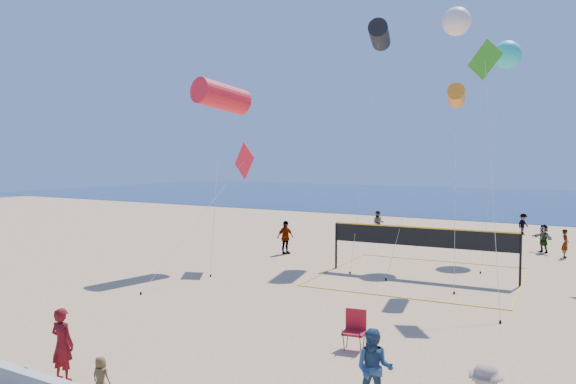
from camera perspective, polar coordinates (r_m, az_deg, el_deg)
The scene contains 19 objects.
ground at distance 14.75m, azimuth -8.87°, elevation -17.86°, with size 120.00×120.00×0.00m, color tan.
ocean at distance 73.32m, azimuth 23.43°, elevation -0.85°, with size 140.00×50.00×0.03m, color navy.
woman at distance 14.98m, azimuth -21.95°, elevation -14.15°, with size 0.65×0.42×1.77m, color #610D12.
toddler at distance 12.37m, azimuth -18.49°, elevation -17.35°, with size 0.40×0.26×0.81m, color brown.
bystander_a at distance 12.72m, azimuth 8.75°, elevation -17.32°, with size 0.83×0.65×1.72m, color navy.
far_person_0 at distance 31.03m, azimuth -0.28°, elevation -4.64°, with size 1.08×0.45×1.84m, color gray.
far_person_1 at distance 34.60m, azimuth 24.52°, elevation -4.32°, with size 1.47×0.47×1.58m, color gray.
far_person_2 at distance 33.37m, azimuth 26.34°, elevation -4.71°, with size 0.55×0.36×1.52m, color gray.
far_person_3 at distance 39.29m, azimuth 9.15°, elevation -3.09°, with size 0.79×0.61×1.62m, color gray.
far_person_4 at distance 41.91m, azimuth 22.78°, elevation -3.03°, with size 0.94×0.54×1.45m, color gray.
camp_chair at distance 16.26m, azimuth 6.81°, elevation -13.45°, with size 0.67×0.80×1.22m.
volleyball_net at distance 25.85m, azimuth 13.42°, elevation -5.06°, with size 8.89×8.75×2.25m.
kite_0 at distance 28.71m, azimuth -6.78°, elevation 9.61°, with size 2.66×4.82×9.24m.
kite_1 at distance 32.58m, azimuth 9.28°, elevation 15.46°, with size 2.05×7.76×12.79m.
kite_2 at distance 25.53m, azimuth 16.73°, elevation 9.32°, with size 1.31×3.67×8.47m.
kite_3 at distance 27.69m, azimuth -4.79°, elevation 2.75°, with size 1.74×7.68×6.11m.
kite_4 at distance 23.20m, azimuth 19.45°, elevation 11.31°, with size 2.21×4.31×9.91m.
kite_6 at distance 33.94m, azimuth 16.74°, elevation 16.25°, with size 1.93×10.22×13.68m.
kite_7 at distance 35.33m, azimuth 21.37°, elevation 12.85°, with size 1.97×8.96×12.00m.
Camera 1 is at (8.72, -10.60, 5.40)m, focal length 35.00 mm.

